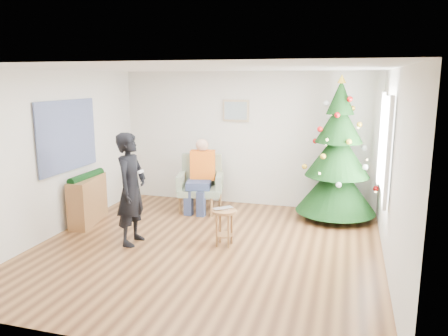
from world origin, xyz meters
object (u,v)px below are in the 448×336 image
(christmas_tree, at_px, (338,156))
(standing_man, at_px, (131,189))
(stool, at_px, (224,227))
(console, at_px, (88,200))
(armchair, at_px, (201,190))

(christmas_tree, bearing_deg, standing_man, -144.36)
(stool, xyz_separation_m, console, (-2.55, 0.35, 0.12))
(christmas_tree, distance_m, armchair, 2.60)
(standing_man, bearing_deg, console, 61.74)
(console, bearing_deg, standing_man, -37.88)
(standing_man, xyz_separation_m, console, (-1.19, 0.64, -0.45))
(stool, bearing_deg, armchair, 119.87)
(christmas_tree, bearing_deg, stool, -130.66)
(stool, height_order, standing_man, standing_man)
(christmas_tree, relative_size, armchair, 2.44)
(armchair, relative_size, console, 1.04)
(stool, distance_m, standing_man, 1.50)
(stool, relative_size, standing_man, 0.33)
(armchair, bearing_deg, stool, -73.13)
(christmas_tree, height_order, stool, christmas_tree)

